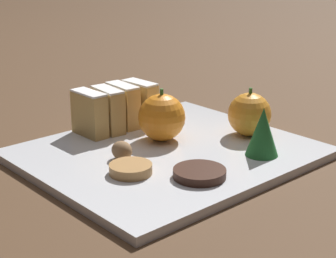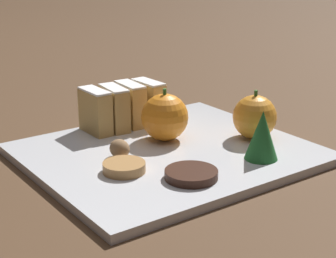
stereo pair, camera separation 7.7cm
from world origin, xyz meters
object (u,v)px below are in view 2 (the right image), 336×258
Objects in this scene: orange_near at (255,117)px; orange_far at (165,117)px; chocolate_cookie at (191,174)px; walnut at (120,149)px.

orange_far is at bearing -122.47° from orange_near.
chocolate_cookie is (0.13, -0.06, -0.03)m from orange_far.
chocolate_cookie is at bearing -22.49° from orange_far.
walnut is at bearing -103.29° from orange_near.
chocolate_cookie is (0.06, -0.17, -0.03)m from orange_near.
orange_near is 0.95× the size of orange_far.
walnut reaches higher than chocolate_cookie.
walnut is at bearing -75.77° from orange_far.
orange_far reaches higher than walnut.
orange_far is 0.15m from chocolate_cookie.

